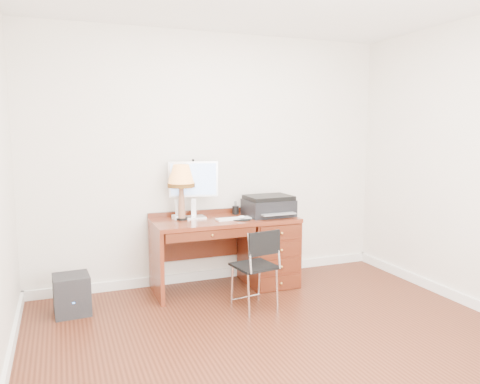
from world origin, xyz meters
name	(u,v)px	position (x,y,z in m)	size (l,w,h in m)	color
ground	(284,343)	(0.00, 0.00, 0.00)	(4.00, 4.00, 0.00)	#3E1A0E
room_shell	(253,309)	(0.00, 0.63, 0.05)	(4.00, 4.00, 4.00)	silver
desk	(253,247)	(0.32, 1.40, 0.41)	(1.50, 0.67, 0.75)	maroon
monitor	(193,182)	(-0.29, 1.58, 1.12)	(0.51, 0.21, 0.59)	silver
keyboard	(235,219)	(0.09, 1.32, 0.76)	(0.40, 0.11, 0.02)	white
mouse_pad	(242,218)	(0.14, 1.28, 0.76)	(0.20, 0.20, 0.04)	black
printer	(269,206)	(0.49, 1.38, 0.86)	(0.51, 0.40, 0.22)	black
leg_lamp	(181,179)	(-0.44, 1.49, 1.17)	(0.28, 0.28, 0.57)	black
phone	(178,213)	(-0.47, 1.54, 0.81)	(0.11, 0.11, 0.21)	white
pen_cup	(236,210)	(0.19, 1.59, 0.80)	(0.07, 0.07, 0.09)	black
chair	(257,261)	(0.07, 0.71, 0.47)	(0.41, 0.41, 0.77)	black
equipment_box	(72,295)	(-1.54, 1.23, 0.18)	(0.31, 0.31, 0.36)	black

